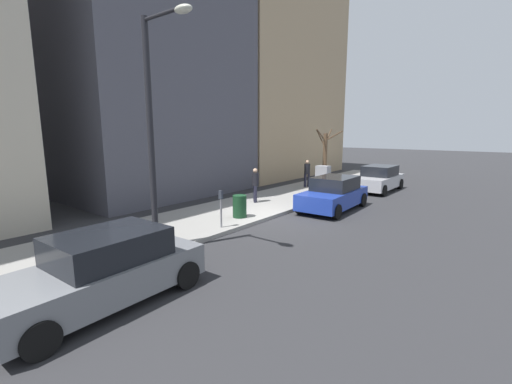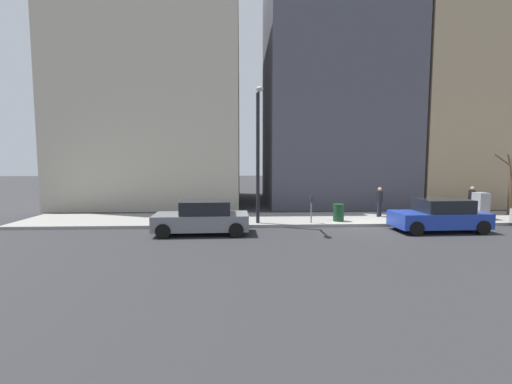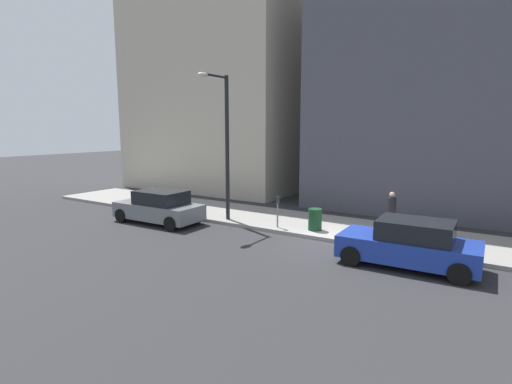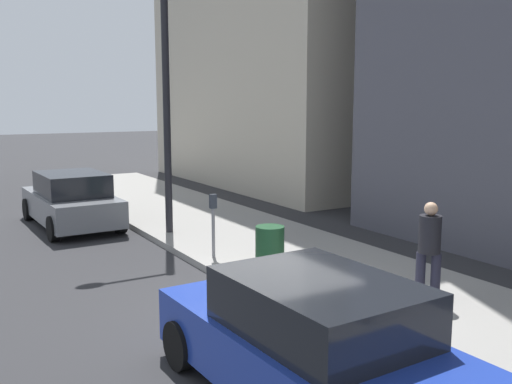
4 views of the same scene
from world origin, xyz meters
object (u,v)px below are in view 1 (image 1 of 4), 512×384
Objects in this scene: parked_car_silver at (379,179)px; office_block_center at (135,39)px; parked_car_grey at (104,270)px; parking_meter at (221,205)px; office_tower_left at (246,84)px; trash_bin at (240,206)px; parked_car_blue at (334,194)px; pedestrian_midblock at (255,183)px; streetlamp at (155,116)px; bare_tree at (325,155)px; pedestrian_near_meter at (307,172)px; utility_box at (323,178)px.

office_block_center is at bearing 36.61° from parked_car_silver.
parked_car_grey is 5.59m from parking_meter.
office_tower_left is (13.12, -20.48, 6.87)m from parked_car_grey.
parked_car_blue is at bearing -116.44° from trash_bin.
office_block_center reaches higher than trash_bin.
parked_car_silver is at bearing -66.56° from pedestrian_midblock.
streetlamp is at bearing 148.70° from office_block_center.
pedestrian_near_meter is at bearing 90.31° from bare_tree.
utility_box is (2.41, 2.59, 0.11)m from parked_car_silver.
parking_meter is at bearing 72.11° from parked_car_blue.
trash_bin is (-0.40, 7.95, -0.25)m from utility_box.
parked_car_grey is at bearing 143.26° from office_block_center.
office_block_center is at bearing 8.59° from parked_car_blue.
trash_bin is at bearing 92.88° from utility_box.
parked_car_blue is 4.69m from trash_bin.
bare_tree reaches higher than pedestrian_midblock.
office_block_center reaches higher than parked_car_silver.
office_block_center is at bearing 47.47° from bare_tree.
parked_car_grey is 3.15× the size of parking_meter.
parked_car_grey is at bearing 157.00° from pedestrian_midblock.
parked_car_silver is at bearing -100.78° from trash_bin.
pedestrian_midblock reaches higher than parked_car_blue.
pedestrian_near_meter is (2.31, -12.60, -2.93)m from streetlamp.
parking_meter is 10.11m from pedestrian_near_meter.
parked_car_blue is 17.50m from office_tower_left.
streetlamp reaches higher than parking_meter.
pedestrian_near_meter is 5.62m from pedestrian_midblock.
parked_car_silver is 0.24× the size of office_block_center.
bare_tree is 2.53m from pedestrian_near_meter.
pedestrian_near_meter and pedestrian_midblock have the same top height.
office_tower_left reaches higher than pedestrian_near_meter.
office_tower_left is at bearing -1.92° from pedestrian_midblock.
streetlamp is at bearing 85.11° from parked_car_silver.
office_tower_left is (11.56, -17.89, 3.59)m from streetlamp.
parked_car_blue is 7.63m from bare_tree.
pedestrian_midblock is (3.37, 7.81, 0.35)m from parked_car_silver.
office_block_center is (9.28, 5.94, 7.98)m from utility_box.
parking_meter is at bearing 126.91° from office_tower_left.
streetlamp reaches higher than trash_bin.
utility_box is 0.08× the size of office_block_center.
pedestrian_midblock is at bearing 21.11° from parked_car_blue.
parking_meter is at bearing 159.72° from pedestrian_midblock.
office_block_center reaches higher than pedestrian_near_meter.
streetlamp is at bearing 98.25° from trash_bin.
pedestrian_midblock is at bearing -71.43° from parked_car_grey.
parked_car_blue is 0.24× the size of office_block_center.
bare_tree is 11.21m from office_tower_left.
office_tower_left is at bearing -87.62° from pedestrian_near_meter.
parked_car_grey is 2.97× the size of utility_box.
parking_meter is 4.08m from streetlamp.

